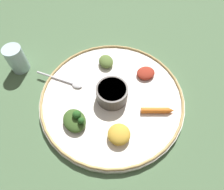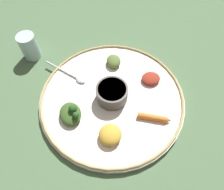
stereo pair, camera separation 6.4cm
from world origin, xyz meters
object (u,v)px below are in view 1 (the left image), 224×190
at_px(greens_pile, 75,120).
at_px(drinking_glass, 17,60).
at_px(center_bowl, 112,93).
at_px(carrot_near_spoon, 157,110).
at_px(spoon, 66,82).

height_order(greens_pile, drinking_glass, drinking_glass).
height_order(center_bowl, carrot_near_spoon, center_bowl).
xyz_separation_m(greens_pile, drinking_glass, (0.30, 0.08, 0.01)).
relative_size(greens_pile, carrot_near_spoon, 0.85).
bearing_deg(carrot_near_spoon, drinking_glass, 37.88).
distance_m(center_bowl, spoon, 0.16).
bearing_deg(drinking_glass, spoon, -143.80).
bearing_deg(greens_pile, spoon, -13.26).
xyz_separation_m(center_bowl, spoon, (0.12, 0.10, -0.02)).
distance_m(carrot_near_spoon, drinking_glass, 0.49).
distance_m(greens_pile, drinking_glass, 0.31).
bearing_deg(spoon, carrot_near_spoon, -141.08).
relative_size(greens_pile, drinking_glass, 0.84).
bearing_deg(drinking_glass, greens_pile, -165.60).
bearing_deg(center_bowl, greens_pile, 98.83).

